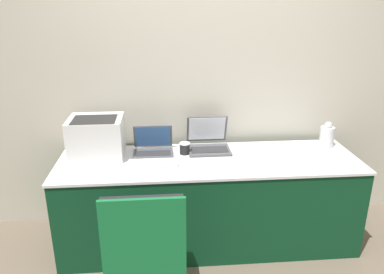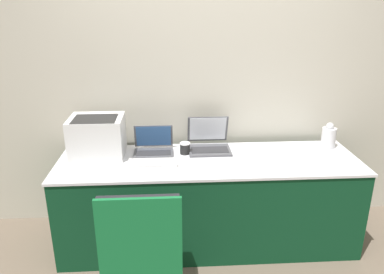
{
  "view_description": "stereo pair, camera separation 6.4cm",
  "coord_description": "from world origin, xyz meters",
  "px_view_note": "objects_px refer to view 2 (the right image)",
  "views": [
    {
      "loc": [
        -0.37,
        -2.37,
        1.94
      ],
      "look_at": [
        -0.13,
        0.38,
        0.94
      ],
      "focal_mm": 35.0,
      "sensor_mm": 36.0,
      "label": 1
    },
    {
      "loc": [
        -0.3,
        -2.37,
        1.94
      ],
      "look_at": [
        -0.13,
        0.38,
        0.94
      ],
      "focal_mm": 35.0,
      "sensor_mm": 36.0,
      "label": 2
    }
  ],
  "objects_px": {
    "metal_pitcher": "(329,137)",
    "chair": "(142,244)",
    "laptop_left": "(154,147)",
    "external_keyboard": "(153,163)",
    "coffee_cup": "(185,148)",
    "laptop_right": "(209,142)",
    "printer": "(97,135)"
  },
  "relations": [
    {
      "from": "metal_pitcher",
      "to": "chair",
      "type": "bearing_deg",
      "value": -146.32
    },
    {
      "from": "laptop_left",
      "to": "external_keyboard",
      "type": "height_order",
      "value": "laptop_left"
    },
    {
      "from": "external_keyboard",
      "to": "chair",
      "type": "distance_m",
      "value": 0.79
    },
    {
      "from": "coffee_cup",
      "to": "metal_pitcher",
      "type": "height_order",
      "value": "metal_pitcher"
    },
    {
      "from": "laptop_right",
      "to": "external_keyboard",
      "type": "height_order",
      "value": "laptop_right"
    },
    {
      "from": "laptop_right",
      "to": "external_keyboard",
      "type": "relative_size",
      "value": 0.92
    },
    {
      "from": "printer",
      "to": "chair",
      "type": "bearing_deg",
      "value": -67.43
    },
    {
      "from": "metal_pitcher",
      "to": "coffee_cup",
      "type": "bearing_deg",
      "value": -176.85
    },
    {
      "from": "printer",
      "to": "metal_pitcher",
      "type": "distance_m",
      "value": 1.94
    },
    {
      "from": "laptop_left",
      "to": "chair",
      "type": "bearing_deg",
      "value": -92.5
    },
    {
      "from": "external_keyboard",
      "to": "laptop_right",
      "type": "bearing_deg",
      "value": 32.34
    },
    {
      "from": "coffee_cup",
      "to": "chair",
      "type": "bearing_deg",
      "value": -107.57
    },
    {
      "from": "printer",
      "to": "external_keyboard",
      "type": "height_order",
      "value": "printer"
    },
    {
      "from": "coffee_cup",
      "to": "external_keyboard",
      "type": "bearing_deg",
      "value": -142.94
    },
    {
      "from": "printer",
      "to": "laptop_left",
      "type": "bearing_deg",
      "value": 3.41
    },
    {
      "from": "printer",
      "to": "laptop_right",
      "type": "xyz_separation_m",
      "value": [
        0.91,
        0.09,
        -0.12
      ]
    },
    {
      "from": "laptop_left",
      "to": "metal_pitcher",
      "type": "height_order",
      "value": "metal_pitcher"
    },
    {
      "from": "external_keyboard",
      "to": "coffee_cup",
      "type": "xyz_separation_m",
      "value": [
        0.26,
        0.19,
        0.04
      ]
    },
    {
      "from": "laptop_right",
      "to": "metal_pitcher",
      "type": "distance_m",
      "value": 1.03
    },
    {
      "from": "laptop_right",
      "to": "chair",
      "type": "distance_m",
      "value": 1.2
    },
    {
      "from": "printer",
      "to": "chair",
      "type": "xyz_separation_m",
      "value": [
        0.4,
        -0.97,
        -0.36
      ]
    },
    {
      "from": "laptop_left",
      "to": "coffee_cup",
      "type": "height_order",
      "value": "laptop_left"
    },
    {
      "from": "external_keyboard",
      "to": "chair",
      "type": "xyz_separation_m",
      "value": [
        -0.04,
        -0.76,
        -0.2
      ]
    },
    {
      "from": "laptop_left",
      "to": "coffee_cup",
      "type": "xyz_separation_m",
      "value": [
        0.26,
        -0.04,
        -0.0
      ]
    },
    {
      "from": "printer",
      "to": "chair",
      "type": "relative_size",
      "value": 0.45
    },
    {
      "from": "laptop_right",
      "to": "chair",
      "type": "height_order",
      "value": "laptop_right"
    },
    {
      "from": "coffee_cup",
      "to": "metal_pitcher",
      "type": "bearing_deg",
      "value": 3.15
    },
    {
      "from": "coffee_cup",
      "to": "chair",
      "type": "xyz_separation_m",
      "value": [
        -0.3,
        -0.95,
        -0.23
      ]
    },
    {
      "from": "laptop_left",
      "to": "metal_pitcher",
      "type": "relative_size",
      "value": 1.45
    },
    {
      "from": "chair",
      "to": "laptop_left",
      "type": "bearing_deg",
      "value": 87.5
    },
    {
      "from": "laptop_left",
      "to": "coffee_cup",
      "type": "relative_size",
      "value": 3.4
    },
    {
      "from": "laptop_right",
      "to": "coffee_cup",
      "type": "xyz_separation_m",
      "value": [
        -0.21,
        -0.1,
        -0.01
      ]
    }
  ]
}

